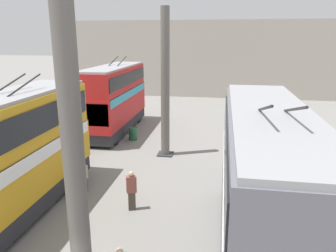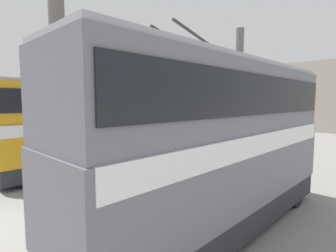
% 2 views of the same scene
% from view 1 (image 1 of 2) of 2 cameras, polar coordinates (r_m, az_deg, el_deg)
% --- Properties ---
extents(depot_back_wall, '(0.50, 36.00, 9.13)m').
position_cam_1_polar(depot_back_wall, '(40.44, 4.83, 11.48)').
color(depot_back_wall, '#A8A093').
rests_on(depot_back_wall, ground_plane).
extents(support_column_near, '(0.94, 0.94, 8.87)m').
position_cam_1_polar(support_column_near, '(8.10, -16.06, -6.02)').
color(support_column_near, '#605B56').
rests_on(support_column_near, ground_plane).
extents(support_column_far, '(0.94, 0.94, 8.87)m').
position_cam_1_polar(support_column_far, '(19.67, -0.49, 6.88)').
color(support_column_far, '#605B56').
rests_on(support_column_far, ground_plane).
extents(bus_left_far, '(10.10, 2.54, 5.79)m').
position_cam_1_polar(bus_left_far, '(10.49, 16.59, -9.28)').
color(bus_left_far, black).
rests_on(bus_left_far, ground_plane).
extents(bus_right_mid, '(10.26, 2.54, 5.65)m').
position_cam_1_polar(bus_right_mid, '(14.13, -26.60, -4.26)').
color(bus_right_mid, black).
rests_on(bus_right_mid, ground_plane).
extents(bus_right_far, '(9.28, 2.54, 5.69)m').
position_cam_1_polar(bus_right_far, '(25.53, -9.34, 5.36)').
color(bus_right_far, black).
rests_on(bus_right_far, ground_plane).
extents(person_by_right_row, '(0.48, 0.44, 1.56)m').
position_cam_1_polar(person_by_right_row, '(16.11, -14.57, -8.52)').
color(person_by_right_row, '#384251').
rests_on(person_by_right_row, ground_plane).
extents(person_aisle_midway, '(0.38, 0.48, 1.78)m').
position_cam_1_polar(person_aisle_midway, '(14.16, -6.37, -10.92)').
color(person_aisle_midway, '#473D33').
rests_on(person_aisle_midway, ground_plane).
extents(oil_drum, '(0.63, 0.63, 0.92)m').
position_cam_1_polar(oil_drum, '(23.64, -6.11, -1.35)').
color(oil_drum, '#235638').
rests_on(oil_drum, ground_plane).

